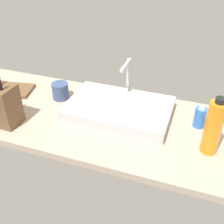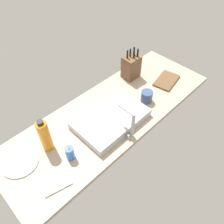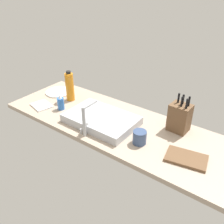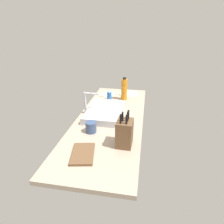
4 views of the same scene
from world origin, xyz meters
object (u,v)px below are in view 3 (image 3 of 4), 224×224
(soap_bottle, at_px, (61,103))
(dish_towel, at_px, (42,105))
(dinner_plate, at_px, (59,92))
(water_bottle, at_px, (70,87))
(knife_block, at_px, (180,117))
(coffee_mug, at_px, (140,137))
(faucet, at_px, (85,118))
(cutting_board, at_px, (186,158))
(sink_basin, at_px, (101,119))

(soap_bottle, distance_m, dish_towel, 0.19)
(soap_bottle, xyz_separation_m, dinner_plate, (0.25, -0.20, -0.05))
(water_bottle, distance_m, dinner_plate, 0.23)
(soap_bottle, xyz_separation_m, dish_towel, (0.17, 0.06, -0.05))
(knife_block, height_order, coffee_mug, knife_block)
(dinner_plate, distance_m, coffee_mug, 1.03)
(faucet, distance_m, dish_towel, 0.60)
(faucet, xyz_separation_m, soap_bottle, (0.41, -0.15, -0.08))
(knife_block, height_order, cutting_board, knife_block)
(cutting_board, distance_m, soap_bottle, 1.07)
(knife_block, xyz_separation_m, dinner_plate, (1.15, 0.08, -0.10))
(faucet, distance_m, cutting_board, 0.70)
(dish_towel, relative_size, coffee_mug, 1.85)
(water_bottle, xyz_separation_m, dinner_plate, (0.20, -0.04, -0.12))
(soap_bottle, bearing_deg, sink_basin, -175.28)
(water_bottle, xyz_separation_m, coffee_mug, (-0.81, 0.18, -0.08))
(faucet, relative_size, water_bottle, 0.85)
(knife_block, distance_m, water_bottle, 0.96)
(knife_block, distance_m, dish_towel, 1.13)
(cutting_board, distance_m, dish_towel, 1.25)
(knife_block, relative_size, water_bottle, 1.02)
(soap_bottle, distance_m, water_bottle, 0.19)
(dish_towel, bearing_deg, cutting_board, -176.26)
(faucet, bearing_deg, sink_basin, -87.00)
(water_bottle, bearing_deg, coffee_mug, 167.57)
(knife_block, bearing_deg, coffee_mug, 66.97)
(water_bottle, height_order, dish_towel, water_bottle)
(knife_block, bearing_deg, water_bottle, 9.66)
(cutting_board, xyz_separation_m, coffee_mug, (0.32, 0.03, 0.04))
(cutting_board, xyz_separation_m, soap_bottle, (1.07, 0.02, 0.05))
(dish_towel, bearing_deg, coffee_mug, -176.71)
(cutting_board, relative_size, coffee_mug, 2.67)
(dinner_plate, bearing_deg, dish_towel, 106.82)
(faucet, relative_size, knife_block, 0.83)
(dish_towel, bearing_deg, soap_bottle, -159.44)
(water_bottle, distance_m, dish_towel, 0.29)
(faucet, distance_m, knife_block, 0.66)
(knife_block, height_order, soap_bottle, knife_block)
(dish_towel, bearing_deg, sink_basin, -170.32)
(cutting_board, relative_size, water_bottle, 0.92)
(water_bottle, height_order, coffee_mug, water_bottle)
(knife_block, xyz_separation_m, cutting_board, (-0.17, 0.27, -0.10))
(sink_basin, relative_size, water_bottle, 1.96)
(sink_basin, xyz_separation_m, water_bottle, (0.45, -0.14, 0.10))
(dinner_plate, distance_m, dish_towel, 0.28)
(knife_block, bearing_deg, dish_towel, 20.74)
(soap_bottle, relative_size, water_bottle, 0.48)
(cutting_board, distance_m, coffee_mug, 0.32)
(sink_basin, height_order, coffee_mug, coffee_mug)
(sink_basin, distance_m, cutting_board, 0.68)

